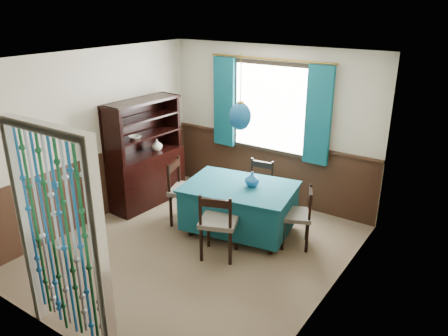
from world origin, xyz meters
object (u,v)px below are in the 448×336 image
Objects in this scene: chair_far at (258,187)px; bowl_shelf at (135,137)px; dining_table at (239,205)px; chair_right at (298,215)px; chair_left at (185,190)px; sideboard at (146,168)px; chair_near at (218,223)px; pendant_lamp at (240,116)px; vase_table at (252,180)px; vase_sideboard at (157,144)px.

bowl_shelf is (-1.63, -0.90, 0.74)m from chair_far.
chair_right is at bearing -0.22° from dining_table.
chair_far is 0.88× the size of chair_left.
sideboard is at bearing 169.75° from dining_table.
chair_near is 1.41m from pendant_lamp.
pendant_lamp is at bearing 78.70° from chair_near.
chair_right is at bearing 4.66° from vase_table.
chair_right is at bearing 143.18° from chair_far.
vase_sideboard is at bearing 64.45° from chair_right.
bowl_shelf is at bearing -171.92° from pendant_lamp.
sideboard reaches higher than bowl_shelf.
bowl_shelf reaches higher than vase_table.
chair_right is at bearing -1.64° from vase_sideboard.
chair_near is at bearing -90.09° from dining_table.
chair_left is 0.96m from sideboard.
chair_right is 2.60m from vase_sideboard.
vase_table is at bearing 5.73° from sideboard.
sideboard is at bearing -119.24° from chair_left.
bowl_shelf is (-1.86, -0.33, 0.37)m from vase_table.
bowl_shelf is at bearing -90.00° from vase_sideboard.
dining_table is 1.99× the size of chair_right.
sideboard is 0.65m from bowl_shelf.
sideboard is 1.93m from vase_table.
bowl_shelf is 0.93× the size of vase_sideboard.
bowl_shelf is (-0.88, -0.07, 0.68)m from chair_left.
pendant_lamp is 1.88m from vase_sideboard.
dining_table is 0.70m from chair_near.
chair_near reaches higher than chair_far.
dining_table is at bearing 8.08° from bowl_shelf.
chair_left is at bearing -178.35° from dining_table.
dining_table is 1.97× the size of chair_far.
bowl_shelf is at bearing -169.84° from vase_table.
sideboard reaches higher than chair_right.
vase_sideboard reaches higher than chair_near.
sideboard reaches higher than chair_near.
vase_sideboard is at bearing 90.00° from bowl_shelf.
chair_far is (-0.08, 0.66, 0.03)m from dining_table.
vase_table is at bearing 86.47° from chair_left.
pendant_lamp is at bearing 83.17° from chair_left.
chair_near is 4.86× the size of vase_table.
vase_sideboard is at bearing 132.28° from chair_near.
sideboard is at bearing 69.23° from chair_right.
chair_right is (0.84, 0.15, 0.02)m from dining_table.
chair_far is 4.45× the size of vase_table.
pendant_lamp reaches higher than vase_table.
vase_sideboard is (-0.88, 0.39, 0.45)m from chair_left.
chair_right reaches higher than dining_table.
chair_right is at bearing 28.16° from chair_near.
chair_left is at bearing 40.49° from chair_far.
sideboard is (-1.69, -0.66, 0.14)m from chair_far.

